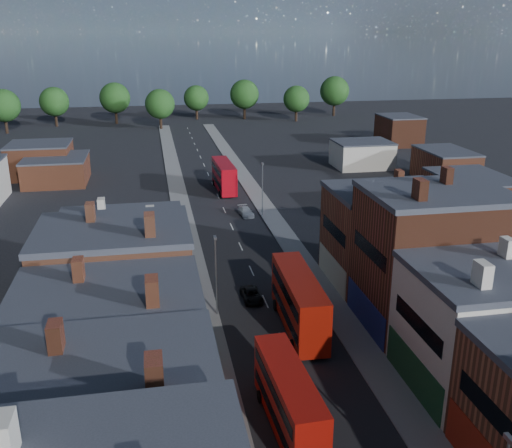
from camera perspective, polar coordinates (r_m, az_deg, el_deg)
name	(u,v)px	position (r m, az deg, el deg)	size (l,w,h in m)	color
pavement_west	(189,244)	(74.35, -6.75, -1.99)	(3.00, 200.00, 0.12)	gray
pavement_east	(286,238)	(76.17, 3.05, -1.37)	(3.00, 200.00, 0.12)	gray
lamp_post_2	(216,270)	(54.21, -4.03, -4.66)	(0.25, 0.70, 8.12)	slate
lamp_post_3	(262,186)	(83.84, 0.65, 3.86)	(0.25, 0.70, 8.12)	slate
bus_0	(289,399)	(40.58, 3.31, -17.07)	(3.02, 10.59, 4.53)	#B0120A
bus_1	(299,301)	(52.67, 4.31, -7.65)	(3.29, 12.17, 5.23)	#A41609
bus_2	(224,176)	(98.48, -3.21, 4.86)	(3.17, 11.57, 4.97)	#A70712
car_2	(252,295)	(58.80, -0.43, -7.10)	(1.87, 4.05, 1.13)	black
car_3	(246,212)	(85.28, -1.02, 1.25)	(1.71, 4.20, 1.22)	silver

